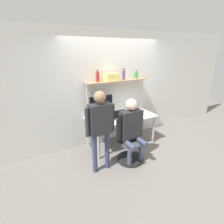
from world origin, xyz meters
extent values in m
plane|color=slate|center=(0.00, 0.00, 0.00)|extent=(12.00, 12.00, 0.00)
cube|color=silver|center=(0.00, 0.82, 1.35)|extent=(8.00, 0.06, 2.70)
cube|color=white|center=(0.00, 0.40, 0.73)|extent=(1.63, 0.77, 0.03)
cylinder|color=#A5A5AA|center=(-0.75, 0.08, 0.36)|extent=(0.05, 0.05, 0.71)
cylinder|color=#A5A5AA|center=(0.75, 0.08, 0.36)|extent=(0.05, 0.05, 0.71)
cylinder|color=#A5A5AA|center=(-0.75, 0.73, 0.36)|extent=(0.05, 0.05, 0.71)
cylinder|color=#A5A5AA|center=(0.75, 0.73, 0.36)|extent=(0.05, 0.05, 0.71)
cube|color=#997A56|center=(0.00, 0.63, 1.56)|extent=(1.55, 0.29, 0.02)
cylinder|color=#B2B2B7|center=(-0.75, 0.63, 0.79)|extent=(0.04, 0.04, 1.58)
cylinder|color=#B2B2B7|center=(0.75, 0.63, 0.79)|extent=(0.04, 0.04, 1.58)
cylinder|color=#333338|center=(-0.41, 0.65, 0.75)|extent=(0.18, 0.18, 0.01)
cylinder|color=#333338|center=(-0.41, 0.65, 0.80)|extent=(0.06, 0.06, 0.09)
cube|color=#333338|center=(-0.41, 0.65, 1.04)|extent=(0.58, 0.01, 0.41)
cube|color=black|center=(-0.41, 0.65, 1.04)|extent=(0.56, 0.02, 0.39)
cube|color=#BCBCC1|center=(-0.11, 0.24, 0.75)|extent=(0.35, 0.21, 0.01)
cube|color=black|center=(-0.11, 0.22, 0.75)|extent=(0.30, 0.11, 0.00)
cube|color=#BCBCC1|center=(-0.11, 0.32, 0.85)|extent=(0.35, 0.06, 0.20)
cube|color=black|center=(-0.11, 0.31, 0.85)|extent=(0.31, 0.05, 0.18)
cube|color=silver|center=(0.16, 0.23, 0.75)|extent=(0.07, 0.15, 0.01)
cube|color=black|center=(0.16, 0.23, 0.75)|extent=(0.06, 0.13, 0.00)
cylinder|color=black|center=(-0.19, -0.29, 0.03)|extent=(0.56, 0.56, 0.06)
cylinder|color=#4C4C51|center=(-0.19, -0.29, 0.23)|extent=(0.06, 0.06, 0.34)
cube|color=#3F3F44|center=(-0.19, -0.29, 0.43)|extent=(0.58, 0.58, 0.05)
cube|color=#3F3F44|center=(-0.25, -0.09, 0.68)|extent=(0.41, 0.16, 0.45)
cylinder|color=#38425B|center=(-0.33, -0.46, 0.23)|extent=(0.09, 0.09, 0.45)
cylinder|color=#38425B|center=(-0.04, -0.46, 0.23)|extent=(0.09, 0.09, 0.45)
cylinder|color=#38425B|center=(-0.33, -0.43, 0.50)|extent=(0.10, 0.38, 0.10)
cylinder|color=#38425B|center=(-0.04, -0.43, 0.50)|extent=(0.10, 0.38, 0.10)
cube|color=#262628|center=(-0.19, -0.26, 0.83)|extent=(0.44, 0.20, 0.57)
cylinder|color=#262628|center=(-0.45, -0.26, 0.81)|extent=(0.08, 0.08, 0.55)
cylinder|color=#262628|center=(0.08, -0.26, 0.81)|extent=(0.08, 0.08, 0.55)
sphere|color=beige|center=(-0.19, -0.26, 1.25)|extent=(0.22, 0.22, 0.22)
cylinder|color=#2D3856|center=(-0.99, -0.27, 0.40)|extent=(0.09, 0.09, 0.79)
cylinder|color=#2D3856|center=(-0.73, -0.27, 0.40)|extent=(0.09, 0.09, 0.79)
cube|color=#262628|center=(-0.86, -0.27, 1.07)|extent=(0.40, 0.20, 0.56)
cylinder|color=#262628|center=(-1.11, -0.27, 1.06)|extent=(0.08, 0.08, 0.53)
cylinder|color=#262628|center=(-0.61, -0.27, 1.06)|extent=(0.08, 0.08, 0.53)
sphere|color=#8C664C|center=(-0.86, -0.27, 1.48)|extent=(0.21, 0.21, 0.21)
cylinder|color=#2D8C3F|center=(0.55, 0.63, 1.65)|extent=(0.08, 0.08, 0.16)
cylinder|color=#2D8C3F|center=(0.55, 0.63, 1.75)|extent=(0.04, 0.04, 0.03)
cylinder|color=black|center=(0.55, 0.63, 1.77)|extent=(0.04, 0.04, 0.01)
cylinder|color=#593372|center=(0.19, 0.63, 1.68)|extent=(0.07, 0.07, 0.21)
cylinder|color=#593372|center=(0.19, 0.63, 1.80)|extent=(0.03, 0.03, 0.04)
cylinder|color=black|center=(0.19, 0.63, 1.83)|extent=(0.03, 0.03, 0.01)
cylinder|color=maroon|center=(-0.49, 0.63, 1.68)|extent=(0.08, 0.08, 0.21)
cylinder|color=maroon|center=(-0.49, 0.63, 1.80)|extent=(0.04, 0.04, 0.04)
cylinder|color=black|center=(-0.49, 0.63, 1.83)|extent=(0.04, 0.04, 0.01)
cube|color=#DBCC66|center=(-0.15, 0.63, 1.66)|extent=(0.30, 0.22, 0.17)
camera|label=1|loc=(-2.07, -2.91, 2.23)|focal=28.00mm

